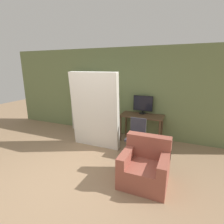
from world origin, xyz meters
name	(u,v)px	position (x,y,z in m)	size (l,w,h in m)	color
ground_plane	(61,182)	(0.00, 0.00, 0.00)	(16.00, 16.00, 0.00)	#937556
wall_back	(117,92)	(0.00, 2.87, 1.35)	(8.00, 0.06, 2.70)	#6B7A4C
desk	(142,119)	(0.92, 2.53, 0.67)	(1.23, 0.62, 0.78)	brown
monitor	(143,104)	(0.89, 2.72, 1.07)	(0.58, 0.21, 0.54)	black
office_chair	(136,140)	(1.00, 1.66, 0.36)	(0.52, 0.52, 0.90)	#4C4C51
bookshelf	(82,102)	(-1.23, 2.74, 0.97)	(0.88, 0.26, 1.96)	beige
mattress_near	(95,111)	(-0.13, 1.65, 1.01)	(1.32, 0.33, 2.02)	silver
armchair	(145,166)	(1.45, 0.66, 0.32)	(0.85, 0.80, 0.85)	#934C3D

